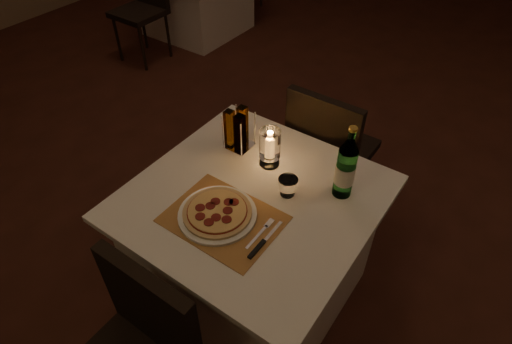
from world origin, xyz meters
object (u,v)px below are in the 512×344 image
Objects in this scene: chair_far at (328,145)px; plate at (217,214)px; tumbler at (288,187)px; water_bottle at (346,169)px; main_table at (254,248)px; hurricane_candle at (270,145)px; pizza at (217,212)px.

chair_far is 0.92m from plate.
tumbler is at bearing 59.16° from plate.
water_bottle is at bearing -58.28° from chair_far.
hurricane_candle reaches higher than main_table.
chair_far reaches higher than tumbler.
chair_far is at bearing 90.00° from main_table.
pizza is 3.33× the size of tumbler.
pizza reaches higher than main_table.
water_bottle reaches higher than hurricane_candle.
plate is at bearing -105.52° from main_table.
hurricane_candle reaches higher than pizza.
tumbler is at bearing -34.36° from hurricane_candle.
water_bottle is (0.19, 0.14, 0.10)m from tumbler.
chair_far is 0.67m from tumbler.
tumbler reaches higher than pizza.
chair_far is 4.84× the size of hurricane_candle.
tumbler is 0.22m from hurricane_candle.
pizza is (0.00, -0.00, 0.02)m from plate.
chair_far is at bearing 86.80° from plate.
tumbler is (0.11, 0.09, 0.41)m from main_table.
pizza is at bearing -93.20° from chair_far.
pizza is (-0.05, -0.89, 0.22)m from chair_far.
tumbler is 0.45× the size of hurricane_candle.
pizza is 0.32m from tumbler.
plate is (-0.05, -0.18, 0.38)m from main_table.
plate is (-0.05, -0.89, 0.20)m from chair_far.
chair_far is at bearing 83.39° from hurricane_candle.
water_bottle reaches higher than main_table.
water_bottle reaches higher than pizza.
pizza is at bearing -120.82° from tumbler.
main_table is at bearing -140.60° from tumbler.
plate is at bearing -120.84° from tumbler.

